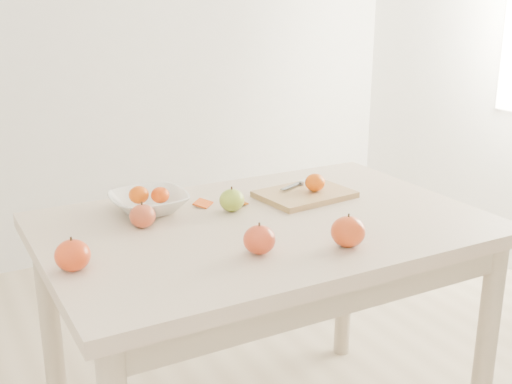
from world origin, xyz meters
TOP-DOWN VIEW (x-y plane):
  - table at (0.00, 0.00)m, footprint 1.20×0.80m
  - cutting_board at (0.21, 0.13)m, footprint 0.29×0.23m
  - board_tangerine at (0.24, 0.12)m, footprint 0.06×0.06m
  - fruit_bowl at (-0.25, 0.23)m, footprint 0.22×0.22m
  - bowl_tangerine_near at (-0.28, 0.24)m, footprint 0.06×0.06m
  - bowl_tangerine_far at (-0.22, 0.21)m, footprint 0.05×0.05m
  - orange_peel_a at (-0.09, 0.20)m, footprint 0.07×0.07m
  - orange_peel_b at (0.00, 0.15)m, footprint 0.05×0.04m
  - paring_knife at (0.26, 0.20)m, footprint 0.16×0.08m
  - apple_green at (-0.04, 0.12)m, footprint 0.07×0.07m
  - apple_red_d at (-0.54, -0.08)m, footprint 0.08×0.08m
  - apple_red_c at (-0.12, -0.19)m, footprint 0.08×0.08m
  - apple_red_e at (0.09, -0.26)m, footprint 0.09×0.09m
  - apple_red_a at (-0.31, 0.11)m, footprint 0.07×0.07m

SIDE VIEW (x-z plane):
  - table at x=0.00m, z-range 0.28..1.03m
  - orange_peel_a at x=-0.09m, z-range 0.75..0.76m
  - orange_peel_b at x=0.00m, z-range 0.75..0.76m
  - cutting_board at x=0.21m, z-range 0.75..0.77m
  - paring_knife at x=0.26m, z-range 0.77..0.78m
  - fruit_bowl at x=-0.25m, z-range 0.75..0.80m
  - apple_red_a at x=-0.31m, z-range 0.75..0.81m
  - apple_green at x=-0.04m, z-range 0.75..0.82m
  - apple_red_c at x=-0.12m, z-range 0.75..0.82m
  - apple_red_d at x=-0.54m, z-range 0.75..0.82m
  - apple_red_e at x=0.09m, z-range 0.75..0.83m
  - board_tangerine at x=0.24m, z-range 0.77..0.82m
  - bowl_tangerine_far at x=-0.22m, z-range 0.78..0.82m
  - bowl_tangerine_near at x=-0.28m, z-range 0.78..0.83m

